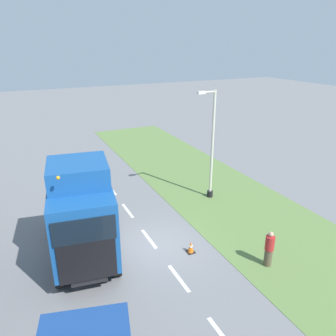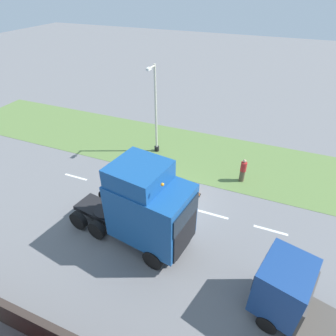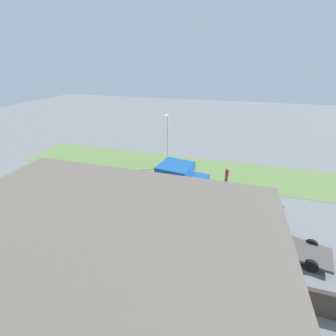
{
  "view_description": "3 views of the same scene",
  "coord_description": "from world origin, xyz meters",
  "px_view_note": "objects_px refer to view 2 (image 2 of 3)",
  "views": [
    {
      "loc": [
        5.13,
        12.17,
        9.1
      ],
      "look_at": [
        -1.98,
        -2.64,
        2.75
      ],
      "focal_mm": 35.0,
      "sensor_mm": 36.0,
      "label": 1
    },
    {
      "loc": [
        11.88,
        4.56,
        11.38
      ],
      "look_at": [
        -0.16,
        -0.36,
        2.41
      ],
      "focal_mm": 30.0,
      "sensor_mm": 36.0,
      "label": 2
    },
    {
      "loc": [
        17.92,
        3.28,
        11.6
      ],
      "look_at": [
        -0.32,
        -1.98,
        2.58
      ],
      "focal_mm": 24.0,
      "sensor_mm": 36.0,
      "label": 3
    }
  ],
  "objects_px": {
    "lorry_cab": "(146,208)",
    "flatbed_truck": "(293,295)",
    "traffic_cone_lead": "(198,192)",
    "pedestrian": "(243,171)",
    "lamp_post": "(155,116)"
  },
  "relations": [
    {
      "from": "traffic_cone_lead",
      "to": "lorry_cab",
      "type": "bearing_deg",
      "value": -15.94
    },
    {
      "from": "traffic_cone_lead",
      "to": "flatbed_truck",
      "type": "bearing_deg",
      "value": 43.11
    },
    {
      "from": "lorry_cab",
      "to": "pedestrian",
      "type": "xyz_separation_m",
      "value": [
        -7.03,
        3.55,
        -1.5
      ]
    },
    {
      "from": "flatbed_truck",
      "to": "traffic_cone_lead",
      "type": "distance_m",
      "value": 8.13
    },
    {
      "from": "lamp_post",
      "to": "flatbed_truck",
      "type": "bearing_deg",
      "value": 45.9
    },
    {
      "from": "lorry_cab",
      "to": "flatbed_truck",
      "type": "distance_m",
      "value": 6.98
    },
    {
      "from": "lamp_post",
      "to": "traffic_cone_lead",
      "type": "xyz_separation_m",
      "value": [
        3.87,
        4.55,
        -2.72
      ]
    },
    {
      "from": "pedestrian",
      "to": "traffic_cone_lead",
      "type": "distance_m",
      "value": 3.45
    },
    {
      "from": "flatbed_truck",
      "to": "pedestrian",
      "type": "xyz_separation_m",
      "value": [
        -8.42,
        -3.23,
        -0.63
      ]
    },
    {
      "from": "flatbed_truck",
      "to": "pedestrian",
      "type": "height_order",
      "value": "flatbed_truck"
    },
    {
      "from": "lamp_post",
      "to": "pedestrian",
      "type": "distance_m",
      "value": 7.28
    },
    {
      "from": "pedestrian",
      "to": "traffic_cone_lead",
      "type": "relative_size",
      "value": 2.89
    },
    {
      "from": "flatbed_truck",
      "to": "lorry_cab",
      "type": "bearing_deg",
      "value": 92.92
    },
    {
      "from": "lorry_cab",
      "to": "lamp_post",
      "type": "bearing_deg",
      "value": -149.77
    },
    {
      "from": "pedestrian",
      "to": "flatbed_truck",
      "type": "bearing_deg",
      "value": 21.0
    }
  ]
}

